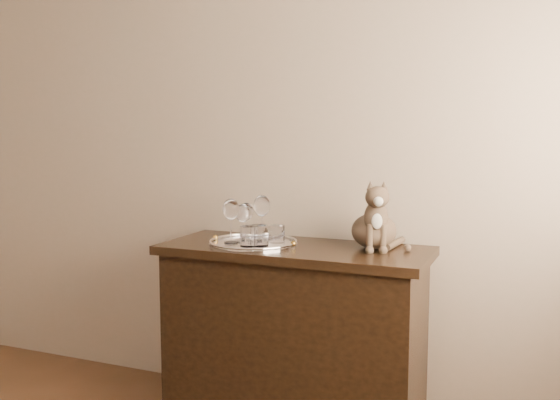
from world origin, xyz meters
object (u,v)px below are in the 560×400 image
(tray, at_px, (253,243))
(tumbler_a, at_px, (259,236))
(wine_glass_d, at_px, (243,223))
(tumbler_c, at_px, (277,234))
(cat, at_px, (374,214))
(wine_glass_c, at_px, (231,221))
(sideboard, at_px, (294,338))
(wine_glass_a, at_px, (247,221))
(wine_glass_b, at_px, (262,217))
(tumbler_b, at_px, (249,236))

(tray, height_order, tumbler_a, tumbler_a)
(wine_glass_d, relative_size, tumbler_c, 2.21)
(tumbler_c, xyz_separation_m, cat, (0.43, 0.09, 0.11))
(wine_glass_c, xyz_separation_m, tumbler_c, (0.19, 0.09, -0.06))
(sideboard, distance_m, tray, 0.47)
(wine_glass_a, bearing_deg, wine_glass_b, 15.87)
(tumbler_a, relative_size, cat, 0.30)
(sideboard, bearing_deg, tumbler_a, -144.79)
(wine_glass_b, height_order, tumbler_b, wine_glass_b)
(wine_glass_a, bearing_deg, sideboard, -8.36)
(cat, bearing_deg, wine_glass_d, 173.36)
(wine_glass_a, xyz_separation_m, tumbler_b, (0.09, -0.15, -0.04))
(wine_glass_b, relative_size, wine_glass_c, 1.03)
(wine_glass_c, bearing_deg, tray, 28.91)
(sideboard, xyz_separation_m, tumbler_b, (-0.17, -0.12, 0.48))
(wine_glass_c, bearing_deg, sideboard, 15.84)
(tumbler_b, relative_size, cat, 0.29)
(wine_glass_b, relative_size, wine_glass_d, 1.19)
(sideboard, relative_size, wine_glass_c, 5.92)
(tray, xyz_separation_m, tumbler_c, (0.10, 0.04, 0.04))
(tumbler_a, height_order, tumbler_c, tumbler_a)
(sideboard, xyz_separation_m, wine_glass_b, (-0.19, 0.06, 0.54))
(tumbler_b, distance_m, tumbler_c, 0.15)
(wine_glass_a, height_order, tumbler_b, wine_glass_a)
(sideboard, height_order, wine_glass_b, wine_glass_b)
(tumbler_b, xyz_separation_m, tumbler_c, (0.08, 0.13, -0.00))
(tumbler_b, bearing_deg, tumbler_a, 33.15)
(sideboard, distance_m, wine_glass_a, 0.58)
(sideboard, distance_m, cat, 0.68)
(wine_glass_b, height_order, wine_glass_c, wine_glass_b)
(wine_glass_d, distance_m, tumbler_b, 0.11)
(wine_glass_d, bearing_deg, wine_glass_b, 61.00)
(tumbler_b, relative_size, tumbler_c, 1.12)
(wine_glass_a, relative_size, wine_glass_d, 0.98)
(wine_glass_d, height_order, tumbler_c, wine_glass_d)
(cat, bearing_deg, wine_glass_a, 165.99)
(wine_glass_a, xyz_separation_m, wine_glass_d, (0.02, -0.07, 0.00))
(wine_glass_a, bearing_deg, wine_glass_c, -100.44)
(tray, xyz_separation_m, wine_glass_d, (-0.05, -0.01, 0.09))
(wine_glass_a, height_order, wine_glass_d, wine_glass_d)
(wine_glass_a, relative_size, tumbler_c, 2.17)
(wine_glass_b, distance_m, tumbler_a, 0.17)
(wine_glass_a, bearing_deg, tumbler_a, -46.21)
(sideboard, xyz_separation_m, tray, (-0.19, -0.03, 0.43))
(tray, height_order, cat, cat)
(tumbler_b, xyz_separation_m, cat, (0.51, 0.21, 0.10))
(wine_glass_b, relative_size, tumbler_b, 2.35)
(tumbler_b, bearing_deg, wine_glass_a, 119.13)
(wine_glass_a, relative_size, tumbler_b, 1.93)
(tray, height_order, wine_glass_a, wine_glass_a)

